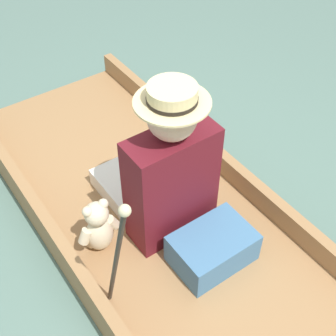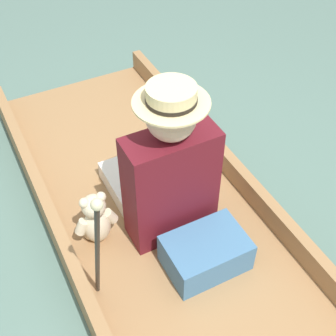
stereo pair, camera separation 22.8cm
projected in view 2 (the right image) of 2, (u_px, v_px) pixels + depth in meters
The scene contains 7 objects.
ground_plane at pixel (163, 238), 2.65m from camera, with size 16.00×16.00×0.00m, color slate.
punt_boat at pixel (163, 230), 2.60m from camera, with size 1.13×3.04×0.27m.
seat_cushion at pixel (206, 253), 2.32m from camera, with size 0.40×0.28×0.18m.
seated_person at pixel (165, 173), 2.35m from camera, with size 0.46×0.71×0.91m.
teddy_bear at pixel (96, 219), 2.38m from camera, with size 0.24×0.14×0.34m.
wine_glass at pixel (203, 164), 2.80m from camera, with size 0.11×0.11×0.10m.
walking_cane at pixel (97, 248), 1.81m from camera, with size 0.04×0.28×0.90m.
Camera 2 is at (-0.71, -1.46, 2.14)m, focal length 50.00 mm.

